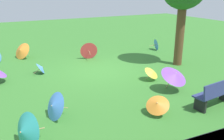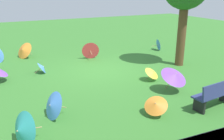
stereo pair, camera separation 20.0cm
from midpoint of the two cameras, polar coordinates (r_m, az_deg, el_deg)
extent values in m
plane|color=#387A2D|center=(11.14, -2.02, -0.09)|extent=(40.00, 40.00, 0.00)
cube|color=navy|center=(8.28, 23.42, -5.12)|extent=(1.64, 0.61, 0.05)
cube|color=navy|center=(8.10, 24.76, -4.11)|extent=(1.60, 0.27, 0.45)
cube|color=black|center=(7.89, 20.47, -7.72)|extent=(0.12, 0.41, 0.45)
cylinder|color=brown|center=(12.07, 16.45, 8.08)|extent=(0.40, 0.40, 3.04)
cylinder|color=tan|center=(7.31, -11.28, -8.41)|extent=(0.39, 0.11, 0.20)
cone|color=#4C8CE5|center=(7.16, -13.13, -8.10)|extent=(0.63, 0.91, 0.81)
sphere|color=tan|center=(7.13, -13.58, -8.02)|extent=(0.05, 0.05, 0.05)
cylinder|color=tan|center=(10.06, 9.22, -1.48)|extent=(0.14, 0.22, 0.31)
cone|color=yellow|center=(9.93, 10.04, -0.55)|extent=(0.82, 0.81, 0.47)
sphere|color=tan|center=(9.90, 10.26, -0.30)|extent=(0.06, 0.06, 0.05)
cylinder|color=tan|center=(14.04, -18.59, 3.88)|extent=(0.41, 0.26, 0.33)
cone|color=orange|center=(13.82, -19.64, 4.43)|extent=(1.08, 1.16, 0.88)
sphere|color=tan|center=(13.76, -19.92, 4.58)|extent=(0.06, 0.06, 0.05)
cylinder|color=tan|center=(9.18, 13.93, -2.96)|extent=(0.08, 0.34, 0.56)
cone|color=purple|center=(8.93, 15.10, -1.22)|extent=(1.10, 1.08, 0.65)
sphere|color=tan|center=(8.87, 15.39, -0.79)|extent=(0.04, 0.05, 0.05)
cylinder|color=tan|center=(12.67, -4.46, 4.09)|extent=(0.13, 0.47, 0.11)
cone|color=#D8383F|center=(12.97, -4.67, 4.67)|extent=(0.96, 0.52, 0.92)
sphere|color=tan|center=(13.04, -4.72, 4.82)|extent=(0.04, 0.05, 0.04)
cylinder|color=tan|center=(14.97, 10.42, 5.64)|extent=(0.42, 0.14, 0.10)
cone|color=#4C8CE5|center=(15.05, 11.38, 5.84)|extent=(0.40, 0.71, 0.68)
sphere|color=tan|center=(15.07, 11.58, 5.88)|extent=(0.05, 0.05, 0.04)
cylinder|color=tan|center=(6.29, -17.02, -12.93)|extent=(0.42, 0.20, 0.15)
cone|color=teal|center=(6.12, -19.62, -13.19)|extent=(0.74, 0.98, 0.90)
sphere|color=tan|center=(6.07, -20.42, -13.26)|extent=(0.06, 0.05, 0.04)
cylinder|color=tan|center=(7.46, 11.19, -8.95)|extent=(0.19, 0.16, 0.32)
cone|color=orange|center=(7.25, 10.97, -7.96)|extent=(0.92, 0.93, 0.50)
sphere|color=tan|center=(7.19, 10.91, -7.68)|extent=(0.06, 0.06, 0.05)
cylinder|color=tan|center=(11.15, -16.41, -0.11)|extent=(0.31, 0.06, 0.22)
cone|color=#4C8CE5|center=(11.12, -15.46, 0.64)|extent=(0.47, 0.60, 0.53)
sphere|color=tan|center=(11.11, -15.23, 0.82)|extent=(0.05, 0.04, 0.05)
camera|label=1|loc=(0.10, -89.39, 0.21)|focal=39.03mm
camera|label=2|loc=(0.10, 90.61, -0.21)|focal=39.03mm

